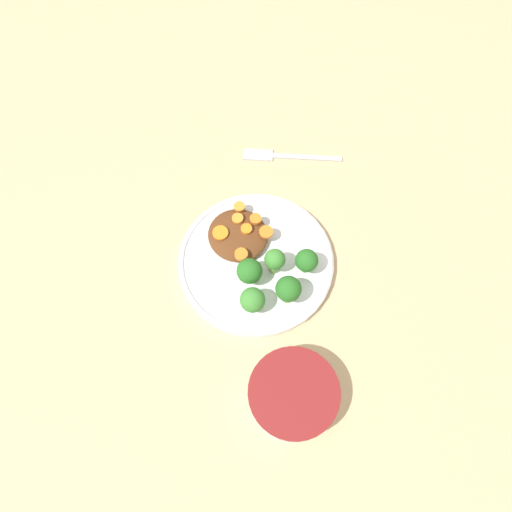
{
  "coord_description": "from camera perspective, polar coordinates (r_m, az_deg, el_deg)",
  "views": [
    {
      "loc": [
        -0.24,
        -0.22,
        0.73
      ],
      "look_at": [
        0.0,
        0.0,
        0.03
      ],
      "focal_mm": 35.0,
      "sensor_mm": 36.0,
      "label": 1
    }
  ],
  "objects": [
    {
      "name": "broccoli_floret_1",
      "position": [
        0.76,
        5.8,
        -0.56
      ],
      "size": [
        0.04,
        0.04,
        0.05
      ],
      "color": "#759E51",
      "rests_on": "plate"
    },
    {
      "name": "carrot_slice_5",
      "position": [
        0.8,
        -0.05,
        4.25
      ],
      "size": [
        0.02,
        0.02,
        0.01
      ],
      "primitive_type": "cylinder",
      "color": "orange",
      "rests_on": "stew_mound"
    },
    {
      "name": "ground_plane",
      "position": [
        0.8,
        0.0,
        -0.93
      ],
      "size": [
        4.0,
        4.0,
        0.0
      ],
      "primitive_type": "plane",
      "color": "tan"
    },
    {
      "name": "broccoli_floret_0",
      "position": [
        0.76,
        2.15,
        -0.51
      ],
      "size": [
        0.03,
        0.03,
        0.05
      ],
      "color": "#759E51",
      "rests_on": "plate"
    },
    {
      "name": "broccoli_floret_3",
      "position": [
        0.73,
        -0.4,
        -5.11
      ],
      "size": [
        0.04,
        0.04,
        0.05
      ],
      "color": "#7FA85B",
      "rests_on": "plate"
    },
    {
      "name": "broccoli_floret_2",
      "position": [
        0.74,
        3.72,
        -3.85
      ],
      "size": [
        0.04,
        0.04,
        0.06
      ],
      "color": "#759E51",
      "rests_on": "plate"
    },
    {
      "name": "plate",
      "position": [
        0.79,
        0.0,
        -0.62
      ],
      "size": [
        0.25,
        0.25,
        0.02
      ],
      "color": "white",
      "rests_on": "ground_plane"
    },
    {
      "name": "carrot_slice_3",
      "position": [
        0.78,
        1.16,
        2.74
      ],
      "size": [
        0.02,
        0.02,
        0.01
      ],
      "primitive_type": "cylinder",
      "color": "orange",
      "rests_on": "stew_mound"
    },
    {
      "name": "carrot_slice_0",
      "position": [
        0.8,
        -2.12,
        4.31
      ],
      "size": [
        0.02,
        0.02,
        0.01
      ],
      "primitive_type": "cylinder",
      "color": "orange",
      "rests_on": "stew_mound"
    },
    {
      "name": "carrot_slice_4",
      "position": [
        0.81,
        -1.92,
        5.68
      ],
      "size": [
        0.02,
        0.02,
        0.0
      ],
      "primitive_type": "cylinder",
      "color": "orange",
      "rests_on": "stew_mound"
    },
    {
      "name": "broccoli_floret_4",
      "position": [
        0.75,
        -0.75,
        -1.78
      ],
      "size": [
        0.04,
        0.04,
        0.05
      ],
      "color": "#7FA85B",
      "rests_on": "plate"
    },
    {
      "name": "carrot_slice_6",
      "position": [
        0.79,
        -1.1,
        3.11
      ],
      "size": [
        0.02,
        0.02,
        0.01
      ],
      "primitive_type": "cylinder",
      "color": "orange",
      "rests_on": "stew_mound"
    },
    {
      "name": "carrot_slice_1",
      "position": [
        0.79,
        -4.09,
        2.66
      ],
      "size": [
        0.02,
        0.02,
        0.0
      ],
      "primitive_type": "cylinder",
      "color": "orange",
      "rests_on": "stew_mound"
    },
    {
      "name": "dip_bowl",
      "position": [
        0.72,
        4.28,
        -15.51
      ],
      "size": [
        0.13,
        0.13,
        0.05
      ],
      "color": "white",
      "rests_on": "ground_plane"
    },
    {
      "name": "carrot_slice_2",
      "position": [
        0.77,
        -1.7,
        0.19
      ],
      "size": [
        0.02,
        0.02,
        0.01
      ],
      "primitive_type": "cylinder",
      "color": "orange",
      "rests_on": "stew_mound"
    },
    {
      "name": "fork",
      "position": [
        0.91,
        3.05,
        11.39
      ],
      "size": [
        0.12,
        0.15,
        0.01
      ],
      "rotation": [
        0.0,
        0.0,
        8.53
      ],
      "color": "#B2B2B2",
      "rests_on": "ground_plane"
    },
    {
      "name": "stew_mound",
      "position": [
        0.8,
        -2.09,
        2.41
      ],
      "size": [
        0.09,
        0.1,
        0.02
      ],
      "primitive_type": "ellipsoid",
      "color": "#5B3319",
      "rests_on": "plate"
    }
  ]
}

